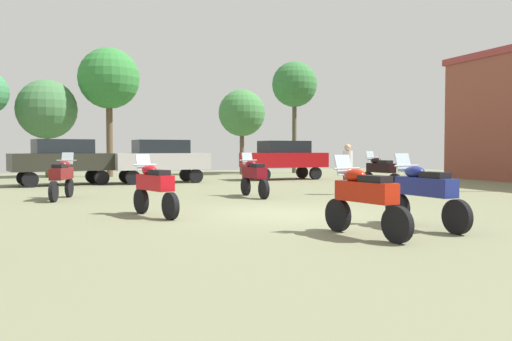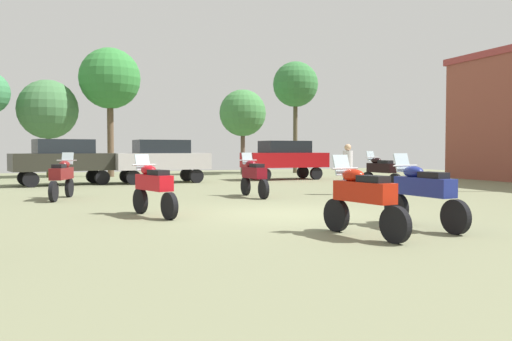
{
  "view_description": "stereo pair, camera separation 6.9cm",
  "coord_description": "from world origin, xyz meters",
  "px_view_note": "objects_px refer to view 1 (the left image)",
  "views": [
    {
      "loc": [
        -5.08,
        -11.52,
        1.59
      ],
      "look_at": [
        1.38,
        5.41,
        0.85
      ],
      "focal_mm": 36.5,
      "sensor_mm": 36.0,
      "label": 1
    },
    {
      "loc": [
        -5.01,
        -11.54,
        1.59
      ],
      "look_at": [
        1.38,
        5.41,
        0.85
      ],
      "focal_mm": 36.5,
      "sensor_mm": 36.0,
      "label": 2
    }
  ],
  "objects_px": {
    "motorcycle_9": "(380,171)",
    "car_4": "(63,158)",
    "motorcycle_3": "(365,197)",
    "car_3": "(284,157)",
    "car_2": "(161,158)",
    "person_1": "(348,165)",
    "tree_7": "(294,85)",
    "motorcycle_2": "(154,186)",
    "motorcycle_7": "(62,176)",
    "motorcycle_6": "(254,175)",
    "tree_1": "(47,109)",
    "tree_6": "(242,113)",
    "motorcycle_1": "(424,192)",
    "tree_2": "(109,79)"
  },
  "relations": [
    {
      "from": "car_2",
      "to": "tree_1",
      "type": "height_order",
      "value": "tree_1"
    },
    {
      "from": "motorcycle_7",
      "to": "motorcycle_1",
      "type": "bearing_deg",
      "value": -36.28
    },
    {
      "from": "car_4",
      "to": "tree_2",
      "type": "distance_m",
      "value": 8.25
    },
    {
      "from": "motorcycle_9",
      "to": "car_4",
      "type": "relative_size",
      "value": 0.48
    },
    {
      "from": "motorcycle_1",
      "to": "car_3",
      "type": "relative_size",
      "value": 0.52
    },
    {
      "from": "motorcycle_7",
      "to": "motorcycle_6",
      "type": "bearing_deg",
      "value": 3.9
    },
    {
      "from": "motorcycle_1",
      "to": "tree_7",
      "type": "relative_size",
      "value": 0.31
    },
    {
      "from": "motorcycle_6",
      "to": "tree_2",
      "type": "xyz_separation_m",
      "value": [
        -3.24,
        14.74,
        4.83
      ]
    },
    {
      "from": "motorcycle_3",
      "to": "motorcycle_7",
      "type": "bearing_deg",
      "value": 107.42
    },
    {
      "from": "car_3",
      "to": "car_4",
      "type": "relative_size",
      "value": 0.96
    },
    {
      "from": "motorcycle_3",
      "to": "car_3",
      "type": "height_order",
      "value": "car_3"
    },
    {
      "from": "motorcycle_3",
      "to": "motorcycle_6",
      "type": "relative_size",
      "value": 1.01
    },
    {
      "from": "person_1",
      "to": "tree_1",
      "type": "height_order",
      "value": "tree_1"
    },
    {
      "from": "car_4",
      "to": "tree_6",
      "type": "distance_m",
      "value": 12.53
    },
    {
      "from": "motorcycle_2",
      "to": "car_3",
      "type": "bearing_deg",
      "value": 37.24
    },
    {
      "from": "car_4",
      "to": "motorcycle_1",
      "type": "bearing_deg",
      "value": -169.12
    },
    {
      "from": "motorcycle_9",
      "to": "motorcycle_3",
      "type": "bearing_deg",
      "value": -133.98
    },
    {
      "from": "motorcycle_6",
      "to": "tree_6",
      "type": "distance_m",
      "value": 15.6
    },
    {
      "from": "motorcycle_9",
      "to": "tree_7",
      "type": "bearing_deg",
      "value": 70.06
    },
    {
      "from": "motorcycle_1",
      "to": "tree_6",
      "type": "xyz_separation_m",
      "value": [
        3.92,
        22.09,
        3.07
      ]
    },
    {
      "from": "person_1",
      "to": "tree_6",
      "type": "height_order",
      "value": "tree_6"
    },
    {
      "from": "motorcycle_3",
      "to": "motorcycle_9",
      "type": "relative_size",
      "value": 0.96
    },
    {
      "from": "motorcycle_9",
      "to": "tree_2",
      "type": "relative_size",
      "value": 0.3
    },
    {
      "from": "motorcycle_2",
      "to": "car_2",
      "type": "relative_size",
      "value": 0.45
    },
    {
      "from": "motorcycle_2",
      "to": "motorcycle_7",
      "type": "distance_m",
      "value": 5.5
    },
    {
      "from": "motorcycle_3",
      "to": "tree_7",
      "type": "distance_m",
      "value": 25.75
    },
    {
      "from": "tree_6",
      "to": "tree_7",
      "type": "xyz_separation_m",
      "value": [
        3.98,
        0.84,
        2.01
      ]
    },
    {
      "from": "car_2",
      "to": "motorcycle_7",
      "type": "bearing_deg",
      "value": 142.47
    },
    {
      "from": "motorcycle_3",
      "to": "motorcycle_9",
      "type": "bearing_deg",
      "value": 43.43
    },
    {
      "from": "car_4",
      "to": "tree_7",
      "type": "distance_m",
      "value": 16.79
    },
    {
      "from": "motorcycle_3",
      "to": "motorcycle_9",
      "type": "height_order",
      "value": "motorcycle_9"
    },
    {
      "from": "car_3",
      "to": "tree_6",
      "type": "bearing_deg",
      "value": -0.22
    },
    {
      "from": "car_2",
      "to": "tree_1",
      "type": "distance_m",
      "value": 8.98
    },
    {
      "from": "motorcycle_1",
      "to": "tree_7",
      "type": "distance_m",
      "value": 24.77
    },
    {
      "from": "motorcycle_6",
      "to": "car_3",
      "type": "relative_size",
      "value": 0.48
    },
    {
      "from": "tree_2",
      "to": "person_1",
      "type": "bearing_deg",
      "value": -66.44
    },
    {
      "from": "motorcycle_3",
      "to": "tree_2",
      "type": "bearing_deg",
      "value": 85.06
    },
    {
      "from": "tree_7",
      "to": "tree_2",
      "type": "bearing_deg",
      "value": -176.86
    },
    {
      "from": "motorcycle_9",
      "to": "car_3",
      "type": "xyz_separation_m",
      "value": [
        -0.8,
        7.44,
        0.43
      ]
    },
    {
      "from": "car_2",
      "to": "motorcycle_2",
      "type": "bearing_deg",
      "value": 163.73
    },
    {
      "from": "tree_1",
      "to": "tree_6",
      "type": "xyz_separation_m",
      "value": [
        11.24,
        -0.63,
        0.03
      ]
    },
    {
      "from": "motorcycle_2",
      "to": "person_1",
      "type": "bearing_deg",
      "value": 8.1
    },
    {
      "from": "motorcycle_2",
      "to": "car_2",
      "type": "distance_m",
      "value": 12.22
    },
    {
      "from": "motorcycle_3",
      "to": "motorcycle_9",
      "type": "distance_m",
      "value": 11.35
    },
    {
      "from": "motorcycle_7",
      "to": "car_3",
      "type": "distance_m",
      "value": 13.1
    },
    {
      "from": "motorcycle_9",
      "to": "person_1",
      "type": "relative_size",
      "value": 1.25
    },
    {
      "from": "motorcycle_6",
      "to": "car_4",
      "type": "distance_m",
      "value": 10.08
    },
    {
      "from": "car_2",
      "to": "person_1",
      "type": "xyz_separation_m",
      "value": [
        4.87,
        -8.53,
        -0.15
      ]
    },
    {
      "from": "motorcycle_6",
      "to": "car_4",
      "type": "bearing_deg",
      "value": 121.98
    },
    {
      "from": "tree_6",
      "to": "tree_1",
      "type": "bearing_deg",
      "value": 176.78
    }
  ]
}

